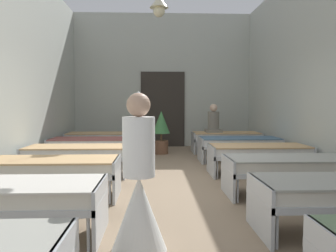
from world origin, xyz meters
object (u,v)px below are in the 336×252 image
object	(u,v)px
bed_right_row_2	(289,166)
patient_seated_primary	(213,122)
bed_right_row_3	(259,152)
bed_right_row_5	(226,137)
nurse_near_aisle	(139,194)
bed_left_row_4	(91,144)
bed_right_row_4	(239,143)
bed_left_row_2	(53,168)
bed_left_row_3	(76,153)
bed_left_row_5	(101,137)
bed_left_row_1	(8,196)
potted_plant	(161,129)

from	to	relation	value
bed_right_row_2	patient_seated_primary	distance (m)	4.56
bed_right_row_3	bed_right_row_5	world-z (taller)	same
bed_right_row_5	nurse_near_aisle	world-z (taller)	nurse_near_aisle
bed_right_row_3	bed_left_row_4	world-z (taller)	same
bed_left_row_4	patient_seated_primary	distance (m)	3.53
nurse_near_aisle	bed_right_row_4	bearing A→B (deg)	37.98
bed_left_row_2	bed_right_row_2	size ratio (longest dim) A/B	1.00
bed_left_row_3	bed_left_row_5	world-z (taller)	same
bed_left_row_4	bed_right_row_5	world-z (taller)	same
nurse_near_aisle	bed_left_row_4	bearing A→B (deg)	77.75
bed_left_row_1	patient_seated_primary	bearing A→B (deg)	62.36
bed_right_row_3	bed_left_row_4	bearing A→B (deg)	156.89
bed_left_row_1	bed_left_row_4	xyz separation A→B (m)	(0.00, 4.48, 0.00)
bed_left_row_2	bed_left_row_3	distance (m)	1.49
bed_left_row_2	bed_left_row_5	size ratio (longest dim) A/B	1.00
bed_left_row_1	bed_right_row_4	xyz separation A→B (m)	(3.50, 4.48, 0.00)
bed_left_row_3	bed_right_row_4	distance (m)	3.81
bed_right_row_2	bed_left_row_3	bearing A→B (deg)	156.89
bed_left_row_1	bed_right_row_3	world-z (taller)	same
bed_right_row_4	patient_seated_primary	world-z (taller)	patient_seated_primary
nurse_near_aisle	bed_left_row_1	bearing A→B (deg)	138.49
bed_left_row_4	patient_seated_primary	bearing A→B (deg)	25.98
bed_right_row_4	bed_right_row_2	bearing A→B (deg)	-90.00
bed_left_row_1	bed_left_row_3	bearing A→B (deg)	90.00
bed_left_row_4	bed_right_row_3	bearing A→B (deg)	-23.11
bed_right_row_5	potted_plant	size ratio (longest dim) A/B	1.61
bed_left_row_1	potted_plant	size ratio (longest dim) A/B	1.61
bed_right_row_4	bed_left_row_3	bearing A→B (deg)	-156.89
bed_left_row_1	bed_left_row_2	xyz separation A→B (m)	(0.00, 1.49, 0.00)
bed_right_row_5	potted_plant	xyz separation A→B (m)	(-1.83, -0.19, 0.24)
bed_right_row_2	bed_right_row_4	bearing A→B (deg)	90.00
bed_right_row_4	bed_left_row_5	size ratio (longest dim) A/B	1.00
bed_left_row_3	nurse_near_aisle	bearing A→B (deg)	-68.06
potted_plant	bed_right_row_4	bearing A→B (deg)	-35.44
bed_right_row_4	bed_right_row_5	xyz separation A→B (m)	(0.00, 1.49, 0.00)
bed_right_row_2	bed_left_row_4	size ratio (longest dim) A/B	1.00
bed_left_row_4	bed_right_row_4	size ratio (longest dim) A/B	1.00
bed_right_row_2	potted_plant	bearing A→B (deg)	113.13
bed_right_row_2	bed_left_row_5	world-z (taller)	same
bed_left_row_3	bed_left_row_5	bearing A→B (deg)	90.00
potted_plant	nurse_near_aisle	bearing A→B (deg)	-93.12
bed_left_row_2	potted_plant	size ratio (longest dim) A/B	1.61
nurse_near_aisle	bed_right_row_3	bearing A→B (deg)	29.07
bed_left_row_2	bed_right_row_2	distance (m)	3.50
nurse_near_aisle	potted_plant	size ratio (longest dim) A/B	1.26
bed_left_row_5	potted_plant	xyz separation A→B (m)	(1.67, -0.19, 0.24)
bed_left_row_3	bed_right_row_3	xyz separation A→B (m)	(3.50, 0.00, 0.00)
bed_left_row_3	bed_right_row_4	world-z (taller)	same
bed_right_row_5	bed_left_row_4	bearing A→B (deg)	-156.89
nurse_near_aisle	potted_plant	xyz separation A→B (m)	(0.33, 6.11, 0.15)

